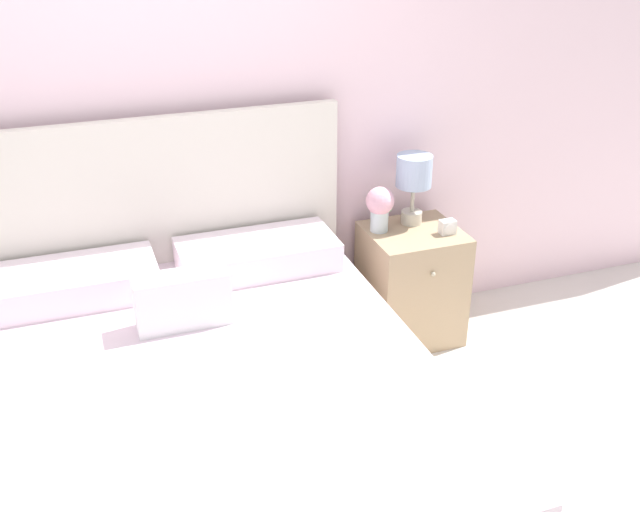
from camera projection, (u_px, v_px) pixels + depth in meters
ground_plane at (171, 354)px, 3.89m from camera, size 12.00×12.00×0.00m
wall_back at (143, 105)px, 3.37m from camera, size 8.00×0.06×2.60m
bed at (204, 415)px, 2.96m from camera, size 1.79×2.05×1.27m
nightstand at (411, 284)px, 3.93m from camera, size 0.47×0.46×0.61m
table_lamp at (414, 177)px, 3.78m from camera, size 0.18×0.18×0.37m
flower_vase at (380, 206)px, 3.74m from camera, size 0.14×0.14×0.23m
alarm_clock at (448, 227)px, 3.75m from camera, size 0.08×0.06×0.07m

